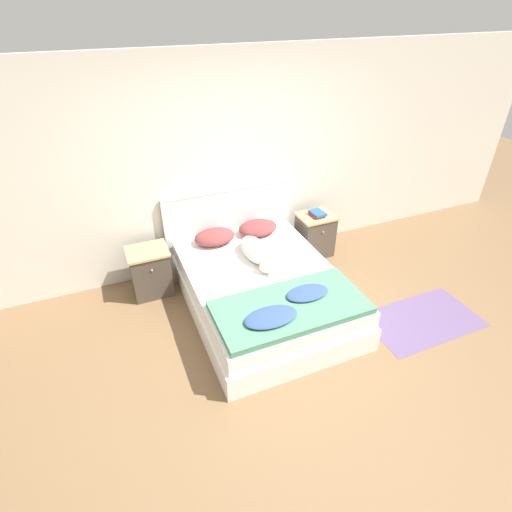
% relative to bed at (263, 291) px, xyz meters
% --- Properties ---
extents(ground_plane, '(16.00, 16.00, 0.00)m').
position_rel_bed_xyz_m(ground_plane, '(0.02, -0.99, -0.23)').
color(ground_plane, brown).
extents(wall_back, '(9.00, 0.06, 2.55)m').
position_rel_bed_xyz_m(wall_back, '(0.02, 1.14, 1.04)').
color(wall_back, silver).
rests_on(wall_back, ground_plane).
extents(bed, '(1.58, 2.08, 0.47)m').
position_rel_bed_xyz_m(bed, '(0.00, 0.00, 0.00)').
color(bed, white).
rests_on(bed, ground_plane).
extents(headboard, '(1.66, 0.06, 1.03)m').
position_rel_bed_xyz_m(headboard, '(0.00, 1.06, 0.30)').
color(headboard, white).
rests_on(headboard, ground_plane).
extents(nightstand_left, '(0.46, 0.40, 0.58)m').
position_rel_bed_xyz_m(nightstand_left, '(-1.09, 0.77, 0.06)').
color(nightstand_left, '#4C4238').
rests_on(nightstand_left, ground_plane).
extents(nightstand_right, '(0.46, 0.40, 0.58)m').
position_rel_bed_xyz_m(nightstand_right, '(1.09, 0.77, 0.06)').
color(nightstand_right, '#4C4238').
rests_on(nightstand_right, ground_plane).
extents(pillow_left, '(0.49, 0.35, 0.16)m').
position_rel_bed_xyz_m(pillow_left, '(-0.28, 0.81, 0.32)').
color(pillow_left, brown).
rests_on(pillow_left, bed).
extents(pillow_right, '(0.49, 0.35, 0.16)m').
position_rel_bed_xyz_m(pillow_right, '(0.28, 0.81, 0.32)').
color(pillow_right, brown).
rests_on(pillow_right, bed).
extents(quilt, '(1.45, 0.72, 0.12)m').
position_rel_bed_xyz_m(quilt, '(-0.01, -0.64, 0.28)').
color(quilt, '#4C8466').
rests_on(quilt, bed).
extents(dog, '(0.27, 0.80, 0.19)m').
position_rel_bed_xyz_m(dog, '(0.05, 0.30, 0.33)').
color(dog, silver).
rests_on(dog, bed).
extents(book_stack, '(0.18, 0.22, 0.05)m').
position_rel_bed_xyz_m(book_stack, '(1.09, 0.76, 0.38)').
color(book_stack, '#AD2D28').
rests_on(book_stack, nightstand_right).
extents(rug, '(1.23, 0.71, 0.00)m').
position_rel_bed_xyz_m(rug, '(1.52, -0.87, -0.23)').
color(rug, '#604C75').
rests_on(rug, ground_plane).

